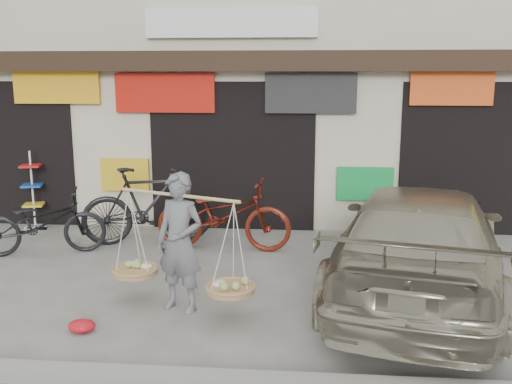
# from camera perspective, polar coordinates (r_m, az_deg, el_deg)

# --- Properties ---
(ground) EXTENTS (70.00, 70.00, 0.00)m
(ground) POSITION_cam_1_polar(r_m,az_deg,el_deg) (7.43, -5.74, -10.76)
(ground) COLOR gray
(ground) RESTS_ON ground
(kerb) EXTENTS (70.00, 0.25, 0.12)m
(kerb) POSITION_cam_1_polar(r_m,az_deg,el_deg) (5.65, -9.67, -17.88)
(kerb) COLOR gray
(kerb) RESTS_ON ground
(shophouse_block) EXTENTS (14.00, 6.32, 7.00)m
(shophouse_block) POSITION_cam_1_polar(r_m,az_deg,el_deg) (13.23, -0.79, 14.40)
(shophouse_block) COLOR beige
(shophouse_block) RESTS_ON ground
(street_vendor) EXTENTS (1.85, 1.06, 1.70)m
(street_vendor) POSITION_cam_1_polar(r_m,az_deg,el_deg) (6.93, -7.61, -5.54)
(street_vendor) COLOR slate
(street_vendor) RESTS_ON ground
(bike_0) EXTENTS (2.08, 1.24, 1.03)m
(bike_0) POSITION_cam_1_polar(r_m,az_deg,el_deg) (9.68, -20.62, -2.89)
(bike_0) COLOR black
(bike_0) RESTS_ON ground
(bike_1) EXTENTS (2.27, 1.23, 1.31)m
(bike_1) POSITION_cam_1_polar(r_m,az_deg,el_deg) (9.79, -10.82, -1.32)
(bike_1) COLOR black
(bike_1) RESTS_ON ground
(bike_2) EXTENTS (2.26, 0.92, 1.16)m
(bike_2) POSITION_cam_1_polar(r_m,az_deg,el_deg) (9.30, -3.26, -2.29)
(bike_2) COLOR maroon
(bike_2) RESTS_ON ground
(suv) EXTENTS (3.11, 5.29, 1.44)m
(suv) POSITION_cam_1_polar(r_m,az_deg,el_deg) (7.65, 15.98, -4.78)
(suv) COLOR #A69E86
(suv) RESTS_ON ground
(display_rack) EXTENTS (0.42, 0.42, 1.46)m
(display_rack) POSITION_cam_1_polar(r_m,az_deg,el_deg) (11.31, -21.40, -0.54)
(display_rack) COLOR silver
(display_rack) RESTS_ON ground
(red_bag) EXTENTS (0.31, 0.25, 0.14)m
(red_bag) POSITION_cam_1_polar(r_m,az_deg,el_deg) (6.83, -17.03, -12.68)
(red_bag) COLOR red
(red_bag) RESTS_ON ground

